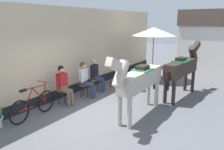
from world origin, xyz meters
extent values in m
plane|color=#56565B|center=(0.00, 3.00, 0.00)|extent=(40.00, 40.00, 0.00)
cube|color=#CCB793|center=(-2.55, 1.50, 1.70)|extent=(0.30, 14.00, 3.40)
cube|color=black|center=(-2.53, 1.50, 0.18)|extent=(0.34, 14.00, 0.36)
cube|color=silver|center=(1.40, 9.18, 1.30)|extent=(3.20, 2.40, 2.60)
cube|color=brown|center=(1.40, 9.18, 3.05)|extent=(3.40, 2.60, 0.90)
cylinder|color=black|center=(-1.84, 0.23, 0.46)|extent=(0.34, 0.34, 0.03)
cylinder|color=black|center=(-1.70, 0.22, 0.22)|extent=(0.02, 0.02, 0.45)
cylinder|color=black|center=(-1.90, 0.35, 0.22)|extent=(0.02, 0.02, 0.45)
cylinder|color=black|center=(-1.91, 0.11, 0.22)|extent=(0.02, 0.02, 0.45)
cube|color=brown|center=(-1.84, 0.23, 0.58)|extent=(0.26, 0.33, 0.20)
cube|color=maroon|center=(-1.84, 0.23, 0.90)|extent=(0.24, 0.35, 0.44)
sphere|color=tan|center=(-1.84, 0.23, 1.25)|extent=(0.20, 0.20, 0.20)
sphere|color=black|center=(-1.86, 0.23, 1.28)|extent=(0.22, 0.22, 0.22)
cylinder|color=brown|center=(-1.64, 0.30, 0.53)|extent=(0.39, 0.15, 0.13)
cylinder|color=brown|center=(-1.46, 0.29, 0.23)|extent=(0.11, 0.11, 0.46)
cylinder|color=brown|center=(-1.65, 0.14, 0.53)|extent=(0.39, 0.15, 0.13)
cylinder|color=brown|center=(-1.46, 0.13, 0.23)|extent=(0.11, 0.11, 0.46)
cylinder|color=maroon|center=(-1.81, 0.43, 0.85)|extent=(0.09, 0.09, 0.42)
cylinder|color=maroon|center=(-1.83, 0.03, 0.85)|extent=(0.09, 0.09, 0.42)
cylinder|color=red|center=(-1.69, 1.21, 0.46)|extent=(0.34, 0.34, 0.03)
cylinder|color=black|center=(-1.56, 1.25, 0.22)|extent=(0.02, 0.02, 0.45)
cylinder|color=black|center=(-1.80, 1.30, 0.22)|extent=(0.02, 0.02, 0.45)
cylinder|color=black|center=(-1.72, 1.07, 0.22)|extent=(0.02, 0.02, 0.45)
cube|color=#2D3851|center=(-1.69, 1.21, 0.58)|extent=(0.33, 0.38, 0.20)
cube|color=silver|center=(-1.69, 1.21, 0.90)|extent=(0.31, 0.39, 0.44)
sphere|color=tan|center=(-1.69, 1.21, 1.25)|extent=(0.20, 0.20, 0.20)
sphere|color=#593319|center=(-1.71, 1.20, 1.28)|extent=(0.22, 0.22, 0.22)
cylinder|color=#2D3851|center=(-1.54, 1.34, 0.53)|extent=(0.40, 0.24, 0.13)
cylinder|color=#2D3851|center=(-1.36, 1.40, 0.23)|extent=(0.11, 0.11, 0.46)
cylinder|color=#2D3851|center=(-1.49, 1.19, 0.53)|extent=(0.40, 0.24, 0.13)
cylinder|color=#2D3851|center=(-1.31, 1.25, 0.23)|extent=(0.11, 0.11, 0.46)
cylinder|color=silver|center=(-1.73, 1.40, 0.85)|extent=(0.09, 0.09, 0.42)
cylinder|color=silver|center=(-1.61, 1.02, 0.85)|extent=(0.09, 0.09, 0.42)
cylinder|color=gold|center=(-1.84, 2.08, 0.46)|extent=(0.34, 0.34, 0.03)
cylinder|color=black|center=(-1.70, 2.11, 0.22)|extent=(0.02, 0.02, 0.45)
cylinder|color=black|center=(-1.93, 2.19, 0.22)|extent=(0.02, 0.02, 0.45)
cylinder|color=black|center=(-1.88, 1.95, 0.22)|extent=(0.02, 0.02, 0.45)
cube|color=#2D3851|center=(-1.84, 2.08, 0.58)|extent=(0.30, 0.36, 0.20)
cube|color=black|center=(-1.84, 2.08, 0.90)|extent=(0.28, 0.38, 0.44)
sphere|color=tan|center=(-1.84, 2.08, 1.25)|extent=(0.20, 0.20, 0.20)
sphere|color=#B2A38E|center=(-1.86, 2.08, 1.28)|extent=(0.22, 0.22, 0.22)
cylinder|color=#2D3851|center=(-1.67, 2.20, 0.53)|extent=(0.40, 0.20, 0.13)
cylinder|color=#2D3851|center=(-1.48, 2.24, 0.23)|extent=(0.11, 0.11, 0.46)
cylinder|color=#2D3851|center=(-1.64, 2.04, 0.53)|extent=(0.40, 0.20, 0.13)
cylinder|color=#2D3851|center=(-1.45, 2.08, 0.23)|extent=(0.11, 0.11, 0.46)
cylinder|color=black|center=(-1.86, 2.28, 0.85)|extent=(0.09, 0.09, 0.42)
cylinder|color=black|center=(-1.78, 1.89, 0.85)|extent=(0.09, 0.09, 0.42)
cube|color=#B2A899|center=(0.87, 0.84, 1.16)|extent=(0.45, 2.20, 0.52)
cylinder|color=#B2A899|center=(1.03, -0.14, 0.45)|extent=(0.13, 0.13, 0.90)
cylinder|color=#B2A899|center=(0.72, -0.14, 0.45)|extent=(0.13, 0.13, 0.90)
cylinder|color=#B2A899|center=(1.02, 1.80, 0.45)|extent=(0.13, 0.13, 0.90)
cylinder|color=#B2A899|center=(0.71, 1.80, 0.45)|extent=(0.13, 0.13, 0.90)
cylinder|color=#B2A899|center=(0.87, -0.36, 1.55)|extent=(0.28, 0.63, 0.73)
cube|color=#B2A899|center=(0.87, -0.70, 1.86)|extent=(0.18, 0.53, 0.40)
cube|color=black|center=(0.87, -0.34, 1.69)|extent=(0.04, 0.63, 0.48)
cylinder|color=black|center=(0.86, 1.98, 0.89)|extent=(0.10, 0.10, 0.65)
cube|color=#197238|center=(0.87, 0.94, 1.44)|extent=(0.50, 0.60, 0.03)
cube|color=black|center=(0.87, 0.94, 1.51)|extent=(0.28, 0.44, 0.12)
cube|color=#2D231E|center=(1.41, 3.21, 1.16)|extent=(0.65, 2.23, 0.52)
cylinder|color=#2D231E|center=(1.34, 4.20, 0.45)|extent=(0.13, 0.13, 0.90)
cylinder|color=#2D231E|center=(1.65, 4.17, 0.45)|extent=(0.13, 0.13, 0.90)
cylinder|color=#2D231E|center=(1.16, 2.27, 0.45)|extent=(0.13, 0.13, 0.90)
cylinder|color=#2D231E|center=(1.47, 2.24, 0.45)|extent=(0.13, 0.13, 0.90)
cylinder|color=#2D231E|center=(1.52, 4.40, 1.55)|extent=(0.34, 0.65, 0.73)
cube|color=#2D231E|center=(1.55, 4.74, 1.86)|extent=(0.23, 0.54, 0.40)
cube|color=black|center=(1.52, 4.38, 1.69)|extent=(0.10, 0.63, 0.48)
cylinder|color=black|center=(1.30, 2.07, 0.89)|extent=(0.11, 0.11, 0.65)
cube|color=#197238|center=(1.40, 3.11, 1.44)|extent=(0.55, 0.64, 0.03)
cube|color=black|center=(1.40, 3.11, 1.51)|extent=(0.32, 0.46, 0.12)
torus|color=black|center=(-1.81, -0.55, 0.36)|extent=(0.11, 0.71, 0.71)
torus|color=black|center=(-1.71, -1.60, 0.36)|extent=(0.11, 0.71, 0.71)
cylinder|color=maroon|center=(-1.78, -0.84, 0.67)|extent=(0.08, 0.50, 0.60)
cylinder|color=maroon|center=(-1.75, -1.24, 0.64)|extent=(0.07, 0.36, 0.55)
cylinder|color=maroon|center=(-1.77, -1.00, 0.93)|extent=(0.11, 0.80, 0.09)
cylinder|color=maroon|center=(-1.74, -1.34, 0.37)|extent=(0.08, 0.53, 0.06)
cylinder|color=maroon|center=(-1.80, -0.58, 0.66)|extent=(0.04, 0.09, 0.60)
cylinder|color=maroon|center=(-1.80, -0.60, 1.01)|extent=(0.50, 0.07, 0.03)
cube|color=black|center=(-1.73, -1.40, 0.95)|extent=(0.12, 0.21, 0.06)
cylinder|color=black|center=(-0.57, 5.19, 0.03)|extent=(0.44, 0.44, 0.06)
cylinder|color=olive|center=(-0.57, 5.19, 1.10)|extent=(0.04, 0.04, 2.20)
cone|color=beige|center=(-0.57, 5.19, 2.38)|extent=(2.10, 2.10, 0.40)
cylinder|color=white|center=(-0.28, 3.09, 0.45)|extent=(0.32, 0.32, 0.03)
cylinder|color=silver|center=(-0.15, 3.09, 0.22)|extent=(0.02, 0.02, 0.43)
cylinder|color=silver|center=(-0.34, 3.20, 0.22)|extent=(0.02, 0.02, 0.43)
cylinder|color=silver|center=(-0.34, 2.97, 0.22)|extent=(0.02, 0.02, 0.43)
cube|color=maroon|center=(-1.56, 3.05, 0.10)|extent=(0.30, 0.22, 0.20)
camera|label=1|loc=(3.69, -5.15, 2.86)|focal=36.02mm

